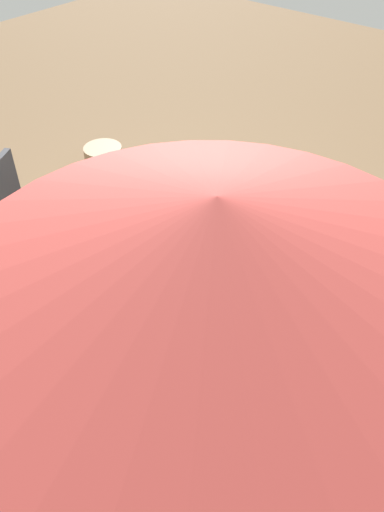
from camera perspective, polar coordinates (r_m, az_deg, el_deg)
ground_plane at (r=4.82m, az=-0.00°, el=-2.88°), size 16.00×16.00×0.00m
round_bed at (r=4.63m, az=-0.00°, el=-0.43°), size 2.01×2.01×0.54m
throw_pillow_0 at (r=4.87m, az=5.09°, el=6.75°), size 0.47×0.34×0.15m
throw_pillow_1 at (r=4.95m, az=-0.85°, el=7.72°), size 0.49×0.32×0.18m
throw_pillow_2 at (r=4.80m, az=-6.65°, el=6.19°), size 0.41×0.32×0.17m
patio_umbrella at (r=1.92m, az=2.57°, el=1.29°), size 2.27×2.27×2.34m
side_table at (r=6.21m, az=-9.68°, el=10.11°), size 0.44×0.44×0.41m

